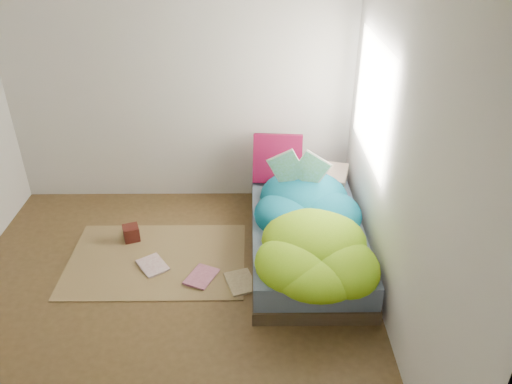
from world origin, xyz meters
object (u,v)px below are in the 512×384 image
(bed, at_px, (305,234))
(floor_book_a, at_px, (142,270))
(pillow_magenta, at_px, (278,158))
(open_book, at_px, (299,159))
(wooden_box, at_px, (131,233))
(floor_book_b, at_px, (191,274))

(bed, height_order, floor_book_a, bed)
(bed, xyz_separation_m, pillow_magenta, (-0.23, 0.73, 0.42))
(pillow_magenta, distance_m, open_book, 0.57)
(bed, height_order, pillow_magenta, pillow_magenta)
(open_book, bearing_deg, wooden_box, -166.85)
(bed, bearing_deg, pillow_magenta, 107.86)
(open_book, bearing_deg, bed, -64.88)
(pillow_magenta, bearing_deg, open_book, -66.13)
(floor_book_a, bearing_deg, open_book, -12.05)
(pillow_magenta, height_order, open_book, open_book)
(bed, xyz_separation_m, open_book, (-0.07, 0.24, 0.65))
(floor_book_a, relative_size, floor_book_b, 0.98)
(wooden_box, bearing_deg, pillow_magenta, 22.27)
(pillow_magenta, relative_size, floor_book_b, 1.68)
(open_book, bearing_deg, floor_book_a, -148.12)
(pillow_magenta, bearing_deg, floor_book_a, -134.61)
(open_book, distance_m, wooden_box, 1.76)
(bed, relative_size, wooden_box, 13.87)
(wooden_box, bearing_deg, open_book, 3.47)
(bed, relative_size, open_book, 4.35)
(open_book, relative_size, floor_book_a, 1.60)
(open_book, xyz_separation_m, wooden_box, (-1.59, -0.10, -0.74))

